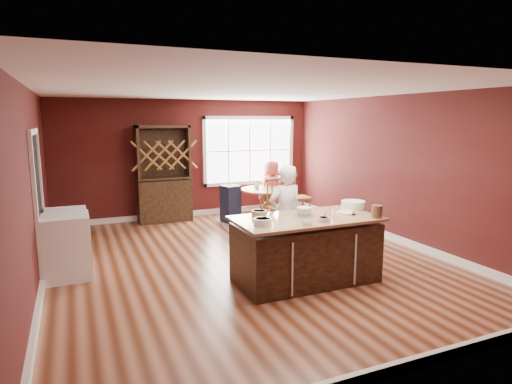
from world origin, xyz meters
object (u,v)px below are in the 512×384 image
toddler (230,186)px  washer (67,247)px  chair_south (280,205)px  seated_woman (271,189)px  kitchen_island (305,251)px  dryer (67,237)px  chair_north (270,193)px  baker (285,215)px  layer_cake (304,212)px  dining_table (267,198)px  hutch (164,174)px  chair_east (300,196)px  high_chair (231,203)px

toddler → washer: (-3.29, -2.28, -0.35)m
washer → chair_south: bearing=15.4°
seated_woman → kitchen_island: bearing=51.1°
toddler → dryer: (-3.29, -1.64, -0.37)m
chair_north → washer: (-4.47, -2.69, -0.04)m
chair_south → washer: size_ratio=1.19×
chair_south → chair_north: 1.70m
baker → layer_cake: size_ratio=5.37×
seated_woman → layer_cake: bearing=50.9°
dining_table → dryer: 4.25m
layer_cake → washer: bearing=156.4°
chair_south → toddler: size_ratio=4.21×
baker → hutch: (-1.16, 3.63, 0.28)m
chair_east → chair_north: (-0.40, 0.75, -0.04)m
dining_table → washer: size_ratio=1.27×
chair_north → high_chair: size_ratio=1.16×
hutch → dining_table: bearing=-26.0°
dining_table → hutch: bearing=154.0°
layer_cake → toddler: layer_cake is taller
high_chair → washer: (-3.30, -2.25, 0.03)m
baker → layer_cake: 0.70m
chair_east → layer_cake: bearing=154.5°
baker → chair_south: 1.95m
layer_cake → chair_north: (1.37, 4.04, -0.48)m
kitchen_island → chair_south: 2.66m
kitchen_island → dining_table: (0.96, 3.37, 0.10)m
dining_table → seated_woman: (0.33, 0.48, 0.12)m
layer_cake → dryer: 3.72m
kitchen_island → toddler: size_ratio=7.73×
layer_cake → seated_woman: bearing=71.3°
dining_table → chair_north: size_ratio=1.18×
baker → dryer: size_ratio=1.80×
toddler → chair_north: bearing=19.0°
toddler → layer_cake: bearing=-93.1°
chair_south → chair_north: size_ratio=1.10×
baker → chair_east: bearing=-127.0°
dining_table → chair_east: 0.82m
chair_east → dryer: 5.04m
layer_cake → high_chair: (0.20, 3.60, -0.55)m
baker → high_chair: (0.15, 2.93, -0.36)m
baker → chair_south: bearing=-117.6°
dining_table → chair_east: size_ratio=1.09×
baker → chair_north: (1.33, 3.37, -0.29)m
chair_south → hutch: 2.74m
chair_north → dryer: chair_north is taller
high_chair → dryer: (-3.30, -1.61, 0.01)m
layer_cake → hutch: bearing=104.5°
hutch → washer: hutch is taller
baker → high_chair: 2.96m
chair_east → hutch: (-2.88, 1.00, 0.53)m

